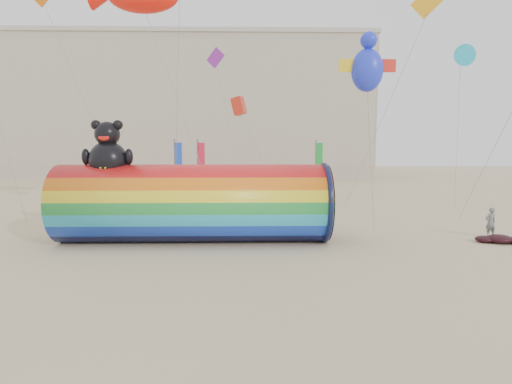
{
  "coord_description": "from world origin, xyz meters",
  "views": [
    {
      "loc": [
        0.11,
        -17.13,
        4.46
      ],
      "look_at": [
        0.5,
        1.5,
        2.4
      ],
      "focal_mm": 28.0,
      "sensor_mm": 36.0,
      "label": 1
    }
  ],
  "objects_px": {
    "windsock_assembly": "(194,201)",
    "fabric_bundle": "(503,239)",
    "hotel_building": "(169,110)",
    "kite_handler": "(491,222)"
  },
  "relations": [
    {
      "from": "windsock_assembly",
      "to": "fabric_bundle",
      "type": "bearing_deg",
      "value": -2.8
    },
    {
      "from": "hotel_building",
      "to": "windsock_assembly",
      "type": "height_order",
      "value": "hotel_building"
    },
    {
      "from": "kite_handler",
      "to": "fabric_bundle",
      "type": "xyz_separation_m",
      "value": [
        -0.07,
        -1.16,
        -0.58
      ]
    },
    {
      "from": "windsock_assembly",
      "to": "kite_handler",
      "type": "relative_size",
      "value": 8.38
    },
    {
      "from": "hotel_building",
      "to": "windsock_assembly",
      "type": "xyz_separation_m",
      "value": [
        9.54,
        -44.15,
        -8.37
      ]
    },
    {
      "from": "windsock_assembly",
      "to": "kite_handler",
      "type": "height_order",
      "value": "windsock_assembly"
    },
    {
      "from": "windsock_assembly",
      "to": "fabric_bundle",
      "type": "height_order",
      "value": "windsock_assembly"
    },
    {
      "from": "hotel_building",
      "to": "kite_handler",
      "type": "xyz_separation_m",
      "value": [
        24.24,
        -43.71,
        -9.55
      ]
    },
    {
      "from": "kite_handler",
      "to": "hotel_building",
      "type": "bearing_deg",
      "value": -68.22
    },
    {
      "from": "hotel_building",
      "to": "fabric_bundle",
      "type": "height_order",
      "value": "hotel_building"
    }
  ]
}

